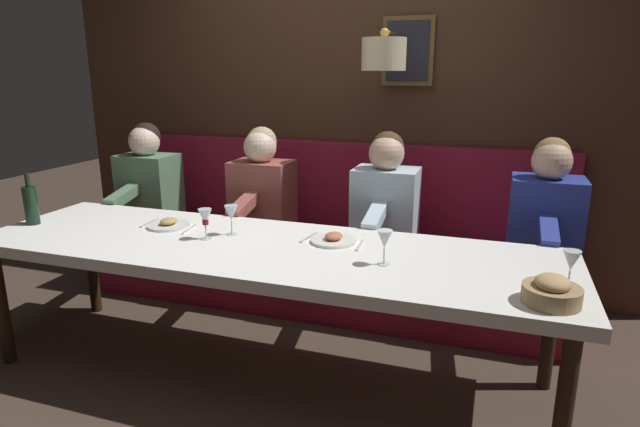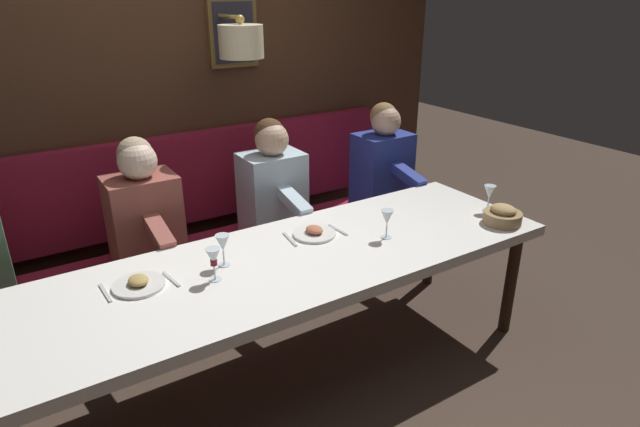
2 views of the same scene
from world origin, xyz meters
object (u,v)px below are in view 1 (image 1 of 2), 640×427
at_px(diner_near, 385,199).
at_px(dining_table, 262,256).
at_px(wine_bottle, 31,205).
at_px(diner_far, 149,181).
at_px(diner_middle, 262,190).
at_px(wine_glass_0, 206,218).
at_px(wine_glass_2, 385,240).
at_px(wine_glass_3, 231,214).
at_px(diner_nearest, 546,211).
at_px(wine_glass_1, 571,262).
at_px(bread_bowl, 552,292).

bearing_deg(diner_near, dining_table, 152.75).
xyz_separation_m(dining_table, wine_bottle, (-0.07, 1.42, 0.17)).
bearing_deg(diner_far, diner_middle, -90.00).
relative_size(wine_glass_0, wine_glass_2, 1.00).
bearing_deg(wine_glass_3, diner_middle, 12.74).
xyz_separation_m(diner_nearest, wine_glass_3, (-0.77, 1.62, 0.04)).
bearing_deg(wine_glass_0, diner_nearest, -62.94).
height_order(diner_near, wine_bottle, diner_near).
relative_size(diner_far, wine_glass_2, 4.82).
relative_size(dining_table, diner_middle, 3.87).
relative_size(diner_near, wine_bottle, 2.64).
bearing_deg(wine_bottle, diner_far, -6.05).
relative_size(wine_glass_0, wine_glass_1, 1.00).
relative_size(diner_middle, bread_bowl, 3.60).
height_order(diner_nearest, wine_glass_2, diner_nearest).
bearing_deg(bread_bowl, wine_glass_1, -23.90).
distance_m(wine_glass_1, bread_bowl, 0.20).
bearing_deg(wine_glass_2, diner_near, 11.57).
bearing_deg(diner_nearest, wine_glass_0, 117.06).
relative_size(wine_glass_1, bread_bowl, 0.75).
relative_size(diner_near, wine_glass_0, 4.82).
distance_m(dining_table, bread_bowl, 1.38).
distance_m(wine_bottle, bread_bowl, 2.77).
bearing_deg(wine_glass_1, dining_table, 85.50).
distance_m(diner_middle, bread_bowl, 2.10).
bearing_deg(diner_near, wine_glass_3, 138.51).
bearing_deg(wine_glass_0, wine_glass_3, -41.30).
height_order(diner_far, bread_bowl, diner_far).
distance_m(wine_glass_0, wine_bottle, 1.10).
bearing_deg(diner_nearest, wine_bottle, 108.74).
relative_size(dining_table, wine_glass_2, 18.67).
bearing_deg(diner_middle, dining_table, -155.52).
bearing_deg(wine_bottle, bread_bowl, -94.44).
bearing_deg(diner_nearest, wine_glass_3, 115.39).
bearing_deg(diner_middle, diner_far, 90.00).
height_order(diner_near, wine_glass_0, diner_near).
bearing_deg(wine_glass_0, wine_glass_1, -93.82).
height_order(diner_far, wine_glass_0, diner_far).
bearing_deg(wine_glass_0, wine_glass_2, -94.70).
xyz_separation_m(diner_near, wine_glass_0, (-0.88, 0.78, 0.04)).
relative_size(diner_far, wine_glass_0, 4.82).
xyz_separation_m(diner_far, wine_bottle, (-0.96, 0.10, 0.04)).
distance_m(diner_near, diner_far, 1.77).
bearing_deg(wine_bottle, wine_glass_0, -85.95).
height_order(wine_glass_2, bread_bowl, wine_glass_2).
relative_size(diner_middle, wine_glass_0, 4.82).
bearing_deg(wine_bottle, wine_glass_2, -90.06).
relative_size(diner_nearest, diner_far, 1.00).
bearing_deg(wine_glass_2, wine_bottle, 89.94).
height_order(diner_middle, wine_glass_1, diner_middle).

